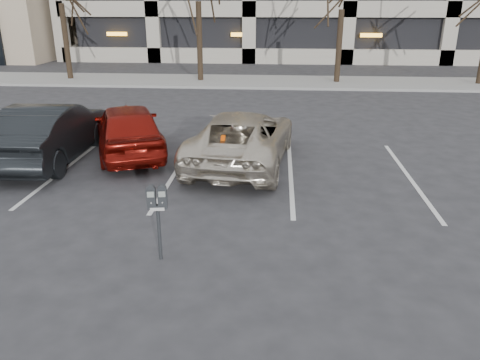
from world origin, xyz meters
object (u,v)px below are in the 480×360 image
at_px(suv_silver, 242,138).
at_px(car_dark, 50,132).
at_px(parking_meter, 157,204).
at_px(car_red, 128,129).

distance_m(suv_silver, car_dark, 4.96).
distance_m(parking_meter, car_red, 5.90).
height_order(car_red, car_dark, car_dark).
relative_size(suv_silver, car_dark, 1.11).
xyz_separation_m(suv_silver, car_red, (-3.12, 0.53, 0.03)).
bearing_deg(suv_silver, parking_meter, 85.65).
bearing_deg(car_red, suv_silver, 148.08).
bearing_deg(parking_meter, suv_silver, 70.56).
height_order(suv_silver, car_red, car_red).
bearing_deg(suv_silver, car_dark, 8.08).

